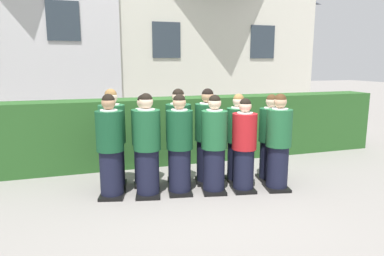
% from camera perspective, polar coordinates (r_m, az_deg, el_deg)
% --- Properties ---
extents(ground_plane, '(60.00, 60.00, 0.00)m').
position_cam_1_polar(ground_plane, '(5.92, 0.73, -10.45)').
color(ground_plane, gray).
extents(student_front_row_0, '(0.49, 0.57, 1.66)m').
position_cam_1_polar(student_front_row_0, '(5.67, -13.15, -3.32)').
color(student_front_row_0, black).
rests_on(student_front_row_0, ground).
extents(student_front_row_1, '(0.48, 0.55, 1.67)m').
position_cam_1_polar(student_front_row_1, '(5.61, -7.32, -3.24)').
color(student_front_row_1, black).
rests_on(student_front_row_1, ground).
extents(student_front_row_2, '(0.45, 0.53, 1.64)m').
position_cam_1_polar(student_front_row_2, '(5.68, -2.03, -3.11)').
color(student_front_row_2, black).
rests_on(student_front_row_2, ground).
extents(student_front_row_3, '(0.46, 0.53, 1.63)m').
position_cam_1_polar(student_front_row_3, '(5.74, 3.63, -3.05)').
color(student_front_row_3, black).
rests_on(student_front_row_3, ground).
extents(student_in_red_blazer, '(0.43, 0.50, 1.56)m').
position_cam_1_polar(student_in_red_blazer, '(5.87, 8.49, -3.17)').
color(student_in_red_blazer, black).
rests_on(student_in_red_blazer, ground).
extents(student_front_row_5, '(0.47, 0.54, 1.63)m').
position_cam_1_polar(student_front_row_5, '(6.04, 13.88, -2.64)').
color(student_front_row_5, black).
rests_on(student_front_row_5, ground).
extents(student_rear_row_0, '(0.48, 0.57, 1.70)m').
position_cam_1_polar(student_rear_row_0, '(6.11, -12.80, -2.09)').
color(student_rear_row_0, black).
rests_on(student_rear_row_0, ground).
extents(student_rear_row_1, '(0.44, 0.51, 1.59)m').
position_cam_1_polar(student_rear_row_1, '(6.13, -7.84, -2.39)').
color(student_rear_row_1, black).
rests_on(student_rear_row_1, ground).
extents(student_rear_row_2, '(0.49, 0.56, 1.69)m').
position_cam_1_polar(student_rear_row_2, '(6.13, -2.21, -1.85)').
color(student_rear_row_2, black).
rests_on(student_rear_row_2, ground).
extents(student_rear_row_3, '(0.48, 0.55, 1.69)m').
position_cam_1_polar(student_rear_row_3, '(6.19, 2.50, -1.73)').
color(student_rear_row_3, black).
rests_on(student_rear_row_3, ground).
extents(student_rear_row_4, '(0.42, 0.53, 1.59)m').
position_cam_1_polar(student_rear_row_4, '(6.32, 7.44, -2.00)').
color(student_rear_row_4, black).
rests_on(student_rear_row_4, ground).
extents(student_rear_row_5, '(0.43, 0.53, 1.58)m').
position_cam_1_polar(student_rear_row_5, '(6.48, 12.59, -1.92)').
color(student_rear_row_5, black).
rests_on(student_rear_row_5, ground).
extents(hedge, '(10.06, 0.70, 1.39)m').
position_cam_1_polar(hedge, '(7.54, -3.95, -0.37)').
color(hedge, '#285623').
rests_on(hedge, ground).
extents(school_building_main, '(6.06, 4.02, 7.02)m').
position_cam_1_polar(school_building_main, '(12.96, -25.91, 16.08)').
color(school_building_main, silver).
rests_on(school_building_main, ground).
extents(school_building_annex, '(7.95, 4.53, 6.80)m').
position_cam_1_polar(school_building_annex, '(13.91, 0.67, 16.27)').
color(school_building_annex, beige).
rests_on(school_building_annex, ground).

